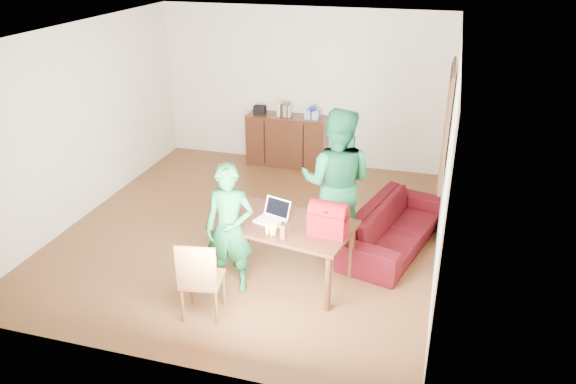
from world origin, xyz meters
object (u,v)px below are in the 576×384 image
(laptop, at_px, (270,218))
(red_bag, at_px, (328,221))
(chair, at_px, (203,293))
(sofa, at_px, (394,226))
(person_near, at_px, (230,229))
(bottle, at_px, (283,230))
(table, at_px, (283,230))
(person_far, at_px, (336,183))

(laptop, bearing_deg, red_bag, 10.52)
(chair, xyz_separation_m, sofa, (1.81, 2.05, 0.02))
(chair, relative_size, person_near, 0.61)
(bottle, relative_size, red_bag, 0.47)
(person_near, distance_m, bottle, 0.63)
(chair, height_order, laptop, laptop)
(table, distance_m, bottle, 0.41)
(chair, xyz_separation_m, person_far, (1.08, 1.74, 0.69))
(table, relative_size, laptop, 4.40)
(person_far, xyz_separation_m, sofa, (0.73, 0.31, -0.67))
(table, bearing_deg, person_far, 71.01)
(person_near, height_order, person_far, person_far)
(table, bearing_deg, sofa, 53.33)
(sofa, bearing_deg, person_far, 127.55)
(person_far, height_order, red_bag, person_far)
(laptop, height_order, bottle, laptop)
(laptop, relative_size, sofa, 0.20)
(person_near, relative_size, bottle, 7.87)
(bottle, bearing_deg, person_far, 73.45)
(chair, bearing_deg, person_near, 70.16)
(person_far, bearing_deg, chair, 58.50)
(table, distance_m, red_bag, 0.61)
(table, xyz_separation_m, person_far, (0.45, 0.82, 0.30))
(bottle, bearing_deg, red_bag, 27.59)
(chair, distance_m, laptop, 1.14)
(person_near, height_order, bottle, person_near)
(table, xyz_separation_m, bottle, (0.10, -0.35, 0.19))
(table, distance_m, person_near, 0.64)
(person_far, relative_size, laptop, 4.91)
(sofa, bearing_deg, table, 148.44)
(person_near, relative_size, sofa, 0.77)
(chair, relative_size, red_bag, 2.24)
(chair, bearing_deg, person_far, 49.05)
(laptop, bearing_deg, chair, -99.86)
(chair, height_order, person_far, person_far)
(laptop, xyz_separation_m, red_bag, (0.70, -0.09, 0.11))
(person_near, relative_size, laptop, 3.93)
(table, height_order, laptop, laptop)
(bottle, bearing_deg, person_near, 179.82)
(red_bag, relative_size, sofa, 0.21)
(person_far, height_order, laptop, person_far)
(red_bag, bearing_deg, bottle, -146.06)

